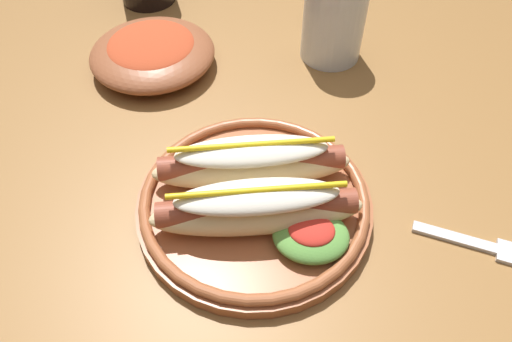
# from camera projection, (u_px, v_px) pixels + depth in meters

# --- Properties ---
(dining_table) EXTENTS (1.16, 1.04, 0.74)m
(dining_table) POSITION_uv_depth(u_px,v_px,m) (314.00, 208.00, 0.65)
(dining_table) COLOR olive
(dining_table) RESTS_ON ground_plane
(hot_dog_plate) EXTENTS (0.25, 0.25, 0.08)m
(hot_dog_plate) POSITION_uv_depth(u_px,v_px,m) (257.00, 196.00, 0.51)
(hot_dog_plate) COLOR #9E5633
(hot_dog_plate) RESTS_ON dining_table
(fork) EXTENTS (0.12, 0.05, 0.00)m
(fork) POSITION_uv_depth(u_px,v_px,m) (482.00, 246.00, 0.50)
(fork) COLOR silver
(fork) RESTS_ON dining_table
(water_cup) EXTENTS (0.09, 0.09, 0.12)m
(water_cup) POSITION_uv_depth(u_px,v_px,m) (334.00, 18.00, 0.67)
(water_cup) COLOR silver
(water_cup) RESTS_ON dining_table
(side_bowl) EXTENTS (0.18, 0.18, 0.05)m
(side_bowl) POSITION_uv_depth(u_px,v_px,m) (152.00, 52.00, 0.68)
(side_bowl) COLOR brown
(side_bowl) RESTS_ON dining_table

